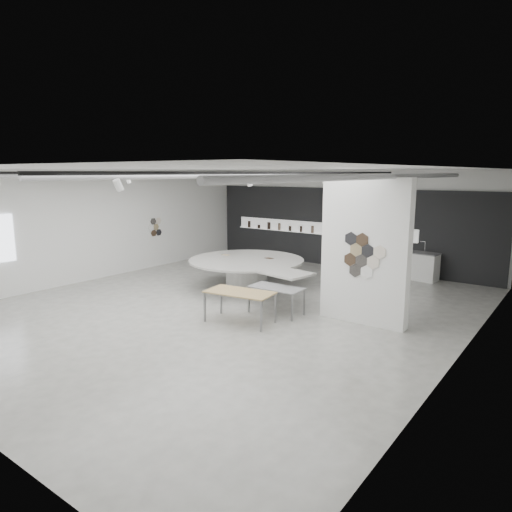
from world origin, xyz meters
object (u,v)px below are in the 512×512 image
Objects in this scene: partition_column at (365,252)px; kitchen_counter at (413,265)px; sample_table_stone at (276,289)px; display_island at (248,269)px; sample_table_wood at (240,294)px.

kitchen_counter is at bearing 95.45° from partition_column.
kitchen_counter reaches higher than sample_table_stone.
display_island is (-4.41, 1.01, -1.18)m from partition_column.
sample_table_stone is at bearing -27.51° from display_island.
kitchen_counter is at bearing 75.72° from sample_table_stone.
kitchen_counter reaches higher than display_island.
sample_table_wood is (1.96, -2.86, 0.12)m from display_island.
partition_column is at bearing 36.97° from sample_table_wood.
partition_column is at bearing -3.35° from display_island.
sample_table_wood is at bearing -143.03° from partition_column.
sample_table_stone is at bearing 73.60° from sample_table_wood.
kitchen_counter is (3.88, 4.53, -0.13)m from display_island.
sample_table_wood is (-2.45, -1.85, -1.06)m from partition_column.
partition_column is 2.50× the size of sample_table_stone.
partition_column reaches higher than display_island.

